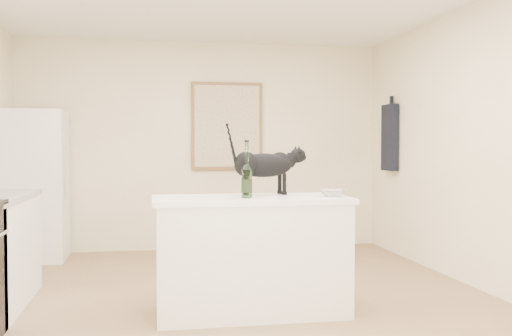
% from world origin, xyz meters
% --- Properties ---
extents(floor, '(5.50, 5.50, 0.00)m').
position_xyz_m(floor, '(0.00, 0.00, 0.00)').
color(floor, '#93704E').
rests_on(floor, ground).
extents(wall_back, '(4.50, 0.00, 4.50)m').
position_xyz_m(wall_back, '(0.00, 2.75, 1.30)').
color(wall_back, '#FFEEC5').
rests_on(wall_back, ground).
extents(wall_front, '(4.50, 0.00, 4.50)m').
position_xyz_m(wall_front, '(0.00, -2.75, 1.30)').
color(wall_front, '#FFEEC5').
rests_on(wall_front, ground).
extents(wall_right, '(0.00, 5.50, 5.50)m').
position_xyz_m(wall_right, '(2.25, 0.00, 1.30)').
color(wall_right, '#FFEEC5').
rests_on(wall_right, ground).
extents(island_base, '(1.44, 0.67, 0.86)m').
position_xyz_m(island_base, '(0.10, -0.20, 0.43)').
color(island_base, white).
rests_on(island_base, floor).
extents(island_top, '(1.50, 0.70, 0.04)m').
position_xyz_m(island_top, '(0.10, -0.20, 0.88)').
color(island_top, white).
rests_on(island_top, island_base).
extents(fridge, '(0.68, 0.68, 1.70)m').
position_xyz_m(fridge, '(-1.95, 2.35, 0.85)').
color(fridge, white).
rests_on(fridge, floor).
extents(artwork_frame, '(0.90, 0.03, 1.10)m').
position_xyz_m(artwork_frame, '(0.30, 2.72, 1.55)').
color(artwork_frame, brown).
rests_on(artwork_frame, wall_back).
extents(artwork_canvas, '(0.82, 0.00, 1.02)m').
position_xyz_m(artwork_canvas, '(0.30, 2.70, 1.55)').
color(artwork_canvas, beige).
rests_on(artwork_canvas, wall_back).
extents(hanging_garment, '(0.08, 0.34, 0.80)m').
position_xyz_m(hanging_garment, '(2.19, 2.05, 1.40)').
color(hanging_garment, black).
rests_on(hanging_garment, wall_right).
extents(black_cat, '(0.63, 0.30, 0.42)m').
position_xyz_m(black_cat, '(0.23, -0.03, 1.11)').
color(black_cat, black).
rests_on(black_cat, island_top).
extents(wine_bottle, '(0.09, 0.09, 0.38)m').
position_xyz_m(wine_bottle, '(0.05, -0.29, 1.09)').
color(wine_bottle, '#204F1F').
rests_on(wine_bottle, island_top).
extents(glass_bowl, '(0.27, 0.27, 0.05)m').
position_xyz_m(glass_bowl, '(0.73, -0.28, 0.93)').
color(glass_bowl, white).
rests_on(glass_bowl, island_top).
extents(fridge_paper, '(0.02, 0.15, 0.20)m').
position_xyz_m(fridge_paper, '(-1.60, 2.35, 1.35)').
color(fridge_paper, silver).
rests_on(fridge_paper, fridge).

